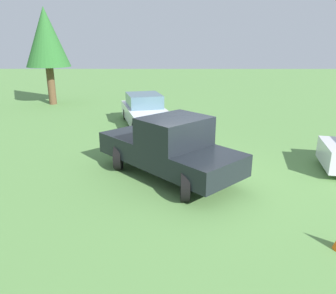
# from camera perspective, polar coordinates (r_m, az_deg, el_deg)

# --- Properties ---
(ground_plane) EXTENTS (80.00, 80.00, 0.00)m
(ground_plane) POSITION_cam_1_polar(r_m,az_deg,el_deg) (9.65, 5.36, -5.46)
(ground_plane) COLOR #5B8C47
(pickup_truck) EXTENTS (4.52, 4.40, 1.82)m
(pickup_truck) POSITION_cam_1_polar(r_m,az_deg,el_deg) (9.39, 0.47, 0.08)
(pickup_truck) COLOR black
(pickup_truck) RESTS_ON ground_plane
(sedan_far) EXTENTS (4.54, 2.75, 1.45)m
(sedan_far) POSITION_cam_1_polar(r_m,az_deg,el_deg) (15.69, -4.03, 6.24)
(sedan_far) COLOR black
(sedan_far) RESTS_ON ground_plane
(tree_back_left) EXTENTS (2.64, 2.64, 5.79)m
(tree_back_left) POSITION_cam_1_polar(r_m,az_deg,el_deg) (22.01, -20.41, 17.31)
(tree_back_left) COLOR brown
(tree_back_left) RESTS_ON ground_plane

